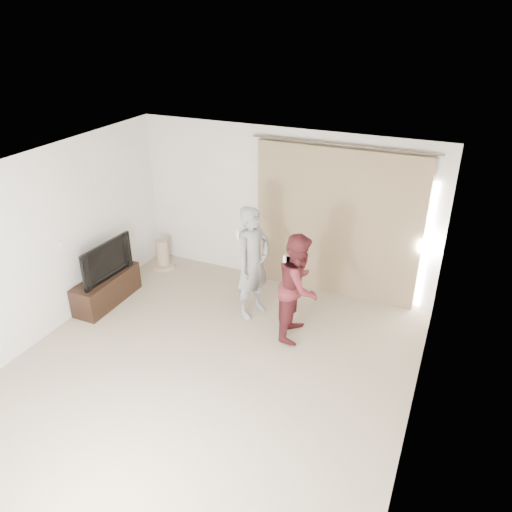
{
  "coord_description": "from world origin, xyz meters",
  "views": [
    {
      "loc": [
        2.61,
        -4.32,
        4.24
      ],
      "look_at": [
        0.19,
        1.2,
        1.2
      ],
      "focal_mm": 35.0,
      "sensor_mm": 36.0,
      "label": 1
    }
  ],
  "objects_px": {
    "tv_console": "(107,289)",
    "person_man": "(253,263)",
    "tv": "(102,259)",
    "person_woman": "(299,286)"
  },
  "relations": [
    {
      "from": "tv_console",
      "to": "person_man",
      "type": "xyz_separation_m",
      "value": [
        2.24,
        0.64,
        0.63
      ]
    },
    {
      "from": "person_man",
      "to": "person_woman",
      "type": "xyz_separation_m",
      "value": [
        0.79,
        -0.24,
        -0.09
      ]
    },
    {
      "from": "person_man",
      "to": "person_woman",
      "type": "relative_size",
      "value": 1.11
    },
    {
      "from": "person_man",
      "to": "person_woman",
      "type": "bearing_deg",
      "value": -16.62
    },
    {
      "from": "tv_console",
      "to": "person_man",
      "type": "distance_m",
      "value": 2.41
    },
    {
      "from": "tv",
      "to": "person_man",
      "type": "height_order",
      "value": "person_man"
    },
    {
      "from": "tv",
      "to": "tv_console",
      "type": "bearing_deg",
      "value": 0.0
    },
    {
      "from": "tv",
      "to": "person_woman",
      "type": "distance_m",
      "value": 3.06
    },
    {
      "from": "tv",
      "to": "person_woman",
      "type": "xyz_separation_m",
      "value": [
        3.04,
        0.4,
        0.02
      ]
    },
    {
      "from": "tv_console",
      "to": "person_woman",
      "type": "xyz_separation_m",
      "value": [
        3.04,
        0.4,
        0.55
      ]
    }
  ]
}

